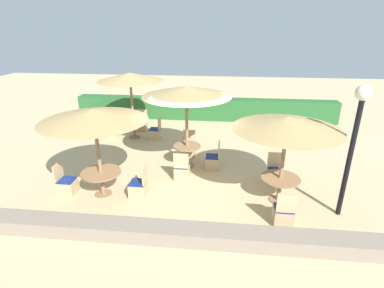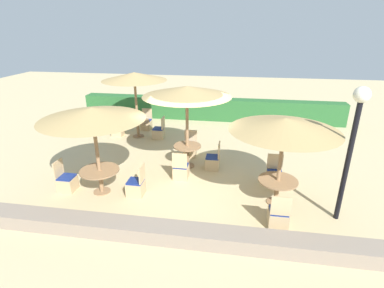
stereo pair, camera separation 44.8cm
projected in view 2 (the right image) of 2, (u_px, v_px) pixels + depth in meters
name	position (u px, v px, depth m)	size (l,w,h in m)	color
ground_plane	(189.00, 177.00, 9.54)	(40.00, 40.00, 0.00)	#C6B284
hedge_row	(210.00, 109.00, 15.15)	(13.00, 0.70, 1.08)	#28602D
stone_border	(167.00, 233.00, 6.73)	(10.00, 0.56, 0.35)	gray
lamp_post	(355.00, 130.00, 6.66)	(0.36, 0.36, 3.32)	black
parasol_front_left	(92.00, 114.00, 7.83)	(2.80, 2.80, 2.52)	#93704C
round_table_front_left	(100.00, 174.00, 8.50)	(1.10, 1.10, 0.71)	#93704C
patio_chair_front_left_west	(67.00, 182.00, 8.71)	(0.46, 0.46, 0.93)	tan
patio_chair_front_left_east	(136.00, 186.00, 8.48)	(0.46, 0.46, 0.93)	tan
parasol_center	(187.00, 91.00, 9.33)	(2.83, 2.83, 2.75)	#93704C
round_table_center	(187.00, 151.00, 10.08)	(0.93, 0.93, 0.76)	#93704C
patio_chair_center_north	(190.00, 149.00, 11.02)	(0.46, 0.46, 0.93)	tan
patio_chair_center_south	(181.00, 171.00, 9.39)	(0.46, 0.46, 0.93)	tan
patio_chair_center_east	(213.00, 161.00, 10.02)	(0.46, 0.46, 0.93)	tan
parasol_back_left	(134.00, 77.00, 12.04)	(2.64, 2.64, 2.74)	#93704C
round_table_back_left	(138.00, 124.00, 12.79)	(1.03, 1.03, 0.70)	#93704C
patio_chair_back_left_north	(146.00, 124.00, 13.82)	(0.46, 0.46, 0.93)	tan
patio_chair_back_left_east	(159.00, 132.00, 12.73)	(0.46, 0.46, 0.93)	tan
patio_chair_back_left_west	(117.00, 130.00, 13.03)	(0.46, 0.46, 0.93)	tan
parasol_front_right	(285.00, 125.00, 7.35)	(2.75, 2.75, 2.41)	#93704C
round_table_front_right	(277.00, 185.00, 7.97)	(1.04, 1.04, 0.70)	#93704C
patio_chair_front_right_south	(278.00, 217.00, 7.13)	(0.46, 0.46, 0.93)	tan
patio_chair_front_right_north	(274.00, 177.00, 8.99)	(0.46, 0.46, 0.93)	tan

